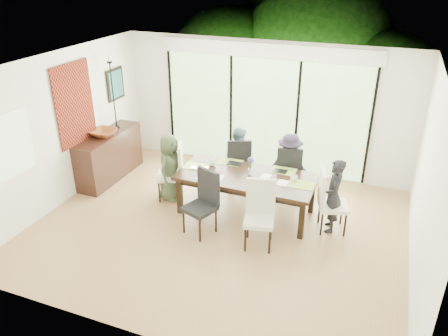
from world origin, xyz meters
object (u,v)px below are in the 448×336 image
(chair_right_end, at_px, (334,201))
(cup_b, at_px, (253,177))
(chair_left_end, at_px, (169,172))
(person_far_right, at_px, (289,166))
(chair_far_left, at_px, (238,162))
(cup_c, at_px, (294,178))
(person_far_left, at_px, (238,158))
(sideboard, at_px, (110,156))
(chair_near_left, at_px, (199,204))
(person_left_end, at_px, (170,167))
(table_top, at_px, (246,177))
(person_right_end, at_px, (333,196))
(bowl, at_px, (103,133))
(chair_far_right, at_px, (289,170))
(vase, at_px, (250,172))
(cup_a, at_px, (212,163))
(chair_near_right, at_px, (259,216))
(laptop, at_px, (199,169))

(chair_right_end, xyz_separation_m, cup_b, (-1.35, -0.10, 0.24))
(chair_left_end, height_order, person_far_right, person_far_right)
(chair_far_left, bearing_deg, cup_c, 125.02)
(person_far_left, relative_size, sideboard, 0.75)
(chair_near_left, xyz_separation_m, person_left_end, (-0.98, 0.87, 0.09))
(cup_b, bearing_deg, sideboard, 172.59)
(table_top, relative_size, person_right_end, 1.86)
(person_left_end, xyz_separation_m, bowl, (-1.55, 0.21, 0.38))
(chair_right_end, distance_m, chair_far_left, 2.13)
(person_far_right, height_order, sideboard, person_far_right)
(chair_far_right, distance_m, person_far_left, 1.00)
(chair_far_right, xyz_separation_m, sideboard, (-3.58, -0.54, -0.06))
(table_top, distance_m, chair_far_left, 0.98)
(chair_far_right, xyz_separation_m, person_far_right, (0.00, -0.02, 0.09))
(person_far_left, height_order, cup_b, person_far_left)
(person_left_end, xyz_separation_m, person_far_left, (1.03, 0.83, 0.00))
(vase, distance_m, cup_a, 0.76)
(table_top, xyz_separation_m, cup_c, (0.80, 0.10, 0.08))
(vase, bearing_deg, bowl, 176.96)
(cup_a, bearing_deg, cup_b, -16.39)
(cup_c, bearing_deg, chair_far_left, 149.04)
(chair_near_left, bearing_deg, chair_near_right, 21.05)
(table_top, height_order, chair_far_left, chair_far_left)
(chair_far_right, height_order, cup_c, chair_far_right)
(person_far_left, bearing_deg, person_far_right, -167.41)
(table_top, distance_m, laptop, 0.86)
(person_far_left, relative_size, person_far_right, 1.00)
(chair_far_left, xyz_separation_m, person_right_end, (1.93, -0.85, 0.09))
(chair_near_right, height_order, person_right_end, person_right_end)
(table_top, distance_m, chair_near_left, 1.02)
(chair_right_end, distance_m, person_left_end, 2.98)
(cup_a, relative_size, sideboard, 0.07)
(cup_a, bearing_deg, chair_left_end, -169.38)
(chair_far_left, height_order, sideboard, chair_far_left)
(chair_left_end, relative_size, cup_a, 8.87)
(chair_far_left, relative_size, person_right_end, 0.85)
(chair_near_right, bearing_deg, bowl, 150.75)
(cup_b, bearing_deg, chair_far_right, 67.17)
(cup_a, bearing_deg, chair_far_left, 70.35)
(chair_near_left, bearing_deg, sideboard, 175.95)
(chair_left_end, bearing_deg, chair_near_left, 25.43)
(person_left_end, relative_size, person_right_end, 1.00)
(chair_far_left, bearing_deg, person_far_right, 154.84)
(table_top, relative_size, sideboard, 1.39)
(table_top, distance_m, vase, 0.11)
(sideboard, bearing_deg, bowl, -90.00)
(table_top, bearing_deg, person_far_left, 118.47)
(chair_left_end, distance_m, chair_near_right, 2.18)
(chair_right_end, height_order, person_left_end, person_left_end)
(person_left_end, xyz_separation_m, person_far_right, (2.03, 0.83, 0.00))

